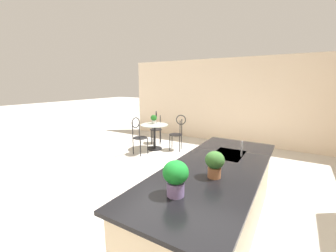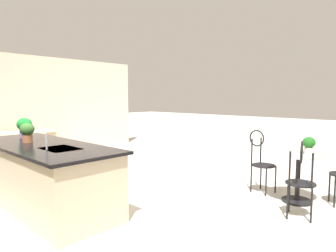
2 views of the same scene
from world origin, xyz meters
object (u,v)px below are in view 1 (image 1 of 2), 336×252
at_px(bistro_table, 154,134).
at_px(potted_plant_counter_far, 176,176).
at_px(potted_plant_counter_near, 215,163).
at_px(chair_by_island, 139,134).
at_px(potted_plant_on_table, 154,119).
at_px(chair_toward_desk, 178,131).
at_px(chair_near_window, 156,126).

distance_m(bistro_table, potted_plant_counter_far, 4.41).
bearing_deg(potted_plant_counter_far, potted_plant_counter_near, 162.56).
height_order(chair_by_island, potted_plant_counter_near, potted_plant_counter_near).
height_order(bistro_table, potted_plant_on_table, potted_plant_on_table).
height_order(bistro_table, potted_plant_counter_near, potted_plant_counter_near).
bearing_deg(chair_toward_desk, chair_near_window, -108.76).
bearing_deg(potted_plant_on_table, chair_near_window, -152.90).
xyz_separation_m(potted_plant_on_table, potted_plant_counter_far, (3.58, 2.72, 0.22)).
height_order(chair_near_window, potted_plant_on_table, chair_near_window).
xyz_separation_m(potted_plant_counter_near, potted_plant_counter_far, (0.55, -0.17, 0.02)).
distance_m(chair_toward_desk, potted_plant_counter_near, 3.88).
bearing_deg(chair_near_window, chair_toward_desk, 71.24).
bearing_deg(potted_plant_counter_near, chair_by_island, -128.46).
height_order(bistro_table, chair_by_island, chair_by_island).
bearing_deg(potted_plant_on_table, potted_plant_counter_near, 43.69).
xyz_separation_m(chair_by_island, potted_plant_counter_near, (2.29, 2.88, 0.51)).
bearing_deg(potted_plant_on_table, chair_by_island, 1.12).
bearing_deg(bistro_table, chair_toward_desk, 111.99).
relative_size(potted_plant_counter_near, potted_plant_counter_far, 0.88).
height_order(bistro_table, potted_plant_counter_far, potted_plant_counter_far).
bearing_deg(chair_by_island, chair_near_window, -167.99).
bearing_deg(bistro_table, potted_plant_counter_near, 43.80).
xyz_separation_m(potted_plant_on_table, potted_plant_counter_near, (3.03, 2.90, 0.20)).
bearing_deg(potted_plant_counter_near, potted_plant_on_table, -136.31).
distance_m(chair_by_island, potted_plant_counter_far, 3.96).
height_order(chair_toward_desk, potted_plant_counter_far, potted_plant_counter_far).
xyz_separation_m(chair_near_window, chair_by_island, (1.22, 0.26, 0.00)).
bearing_deg(chair_toward_desk, chair_by_island, -38.55).
distance_m(chair_by_island, potted_plant_counter_near, 3.71).
relative_size(chair_by_island, potted_plant_on_table, 4.04).
xyz_separation_m(chair_near_window, potted_plant_counter_near, (3.51, 3.14, 0.51)).
distance_m(chair_near_window, potted_plant_counter_far, 5.06).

